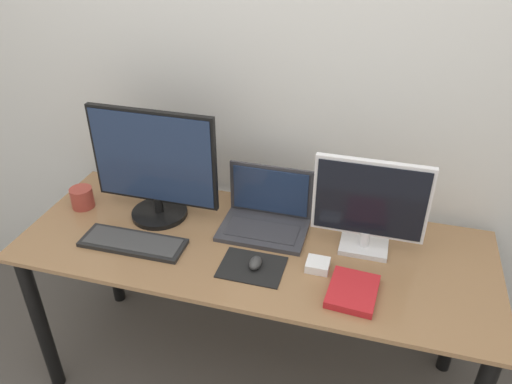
{
  "coord_description": "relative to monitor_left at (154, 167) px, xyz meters",
  "views": [
    {
      "loc": [
        0.42,
        -1.12,
        1.93
      ],
      "look_at": [
        0.0,
        0.36,
        0.98
      ],
      "focal_mm": 35.0,
      "sensor_mm": 36.0,
      "label": 1
    }
  ],
  "objects": [
    {
      "name": "mouse",
      "position": [
        0.47,
        -0.22,
        -0.21
      ],
      "size": [
        0.04,
        0.07,
        0.03
      ],
      "color": "#333333",
      "rests_on": "mousepad"
    },
    {
      "name": "wall_back",
      "position": [
        0.43,
        0.32,
        0.27
      ],
      "size": [
        7.0,
        0.05,
        2.5
      ],
      "color": "silver",
      "rests_on": "ground_plane"
    },
    {
      "name": "monitor_left",
      "position": [
        0.0,
        0.0,
        0.0
      ],
      "size": [
        0.52,
        0.23,
        0.46
      ],
      "color": "black",
      "rests_on": "desk"
    },
    {
      "name": "laptop",
      "position": [
        0.45,
        0.04,
        -0.17
      ],
      "size": [
        0.34,
        0.23,
        0.24
      ],
      "color": "#333338",
      "rests_on": "desk"
    },
    {
      "name": "mousepad",
      "position": [
        0.46,
        -0.22,
        -0.23
      ],
      "size": [
        0.23,
        0.17,
        0.0
      ],
      "color": "black",
      "rests_on": "desk"
    },
    {
      "name": "desk",
      "position": [
        0.43,
        -0.09,
        -0.36
      ],
      "size": [
        1.8,
        0.68,
        0.75
      ],
      "color": "olive",
      "rests_on": "ground_plane"
    },
    {
      "name": "mug",
      "position": [
        -0.34,
        -0.03,
        -0.18
      ],
      "size": [
        0.09,
        0.09,
        0.09
      ],
      "color": "#99382D",
      "rests_on": "desk"
    },
    {
      "name": "keyboard",
      "position": [
        -0.01,
        -0.21,
        -0.22
      ],
      "size": [
        0.41,
        0.14,
        0.02
      ],
      "color": "black",
      "rests_on": "desk"
    },
    {
      "name": "monitor_right",
      "position": [
        0.84,
        0.0,
        -0.03
      ],
      "size": [
        0.41,
        0.12,
        0.37
      ],
      "color": "silver",
      "rests_on": "desk"
    },
    {
      "name": "power_brick",
      "position": [
        0.69,
        -0.16,
        -0.21
      ],
      "size": [
        0.08,
        0.08,
        0.03
      ],
      "color": "white",
      "rests_on": "desk"
    },
    {
      "name": "book",
      "position": [
        0.83,
        -0.26,
        -0.22
      ],
      "size": [
        0.17,
        0.2,
        0.03
      ],
      "color": "red",
      "rests_on": "desk"
    }
  ]
}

